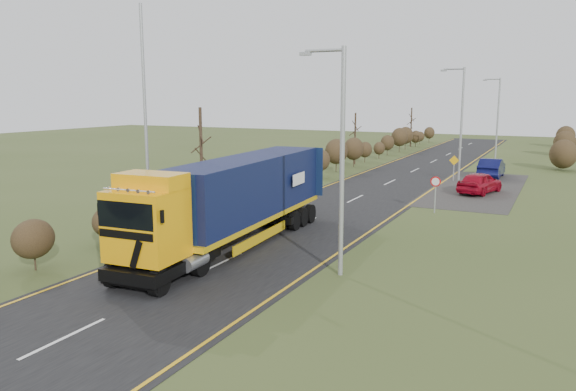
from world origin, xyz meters
The scene contains 14 objects.
ground centered at (0.00, 0.00, 0.00)m, with size 160.00×160.00×0.00m, color #3B4A1F.
road centered at (0.00, 10.00, 0.01)m, with size 8.00×120.00×0.02m, color black.
layby centered at (6.50, 20.00, 0.01)m, with size 6.00×18.00×0.02m, color #2C2927.
lane_markings centered at (0.00, 9.69, 0.03)m, with size 7.52×116.00×0.01m.
hedgerow centered at (-6.00, 7.89, 1.62)m, with size 2.24×102.04×6.05m.
lorry centered at (-0.80, -1.58, 2.28)m, with size 3.15×14.56×4.02m.
car_red_hatchback centered at (6.98, 17.92, 0.75)m, with size 1.77×4.40×1.50m, color maroon.
car_blue_sedan centered at (6.75, 26.40, 0.79)m, with size 1.67×4.80×1.58m, color #0A0D3A.
streetlight_near centered at (4.74, -3.25, 4.62)m, with size 1.80×0.18×8.43m.
streetlight_mid centered at (4.49, 23.65, 4.90)m, with size 1.90×0.18×8.90m.
streetlight_far centered at (5.31, 41.33, 4.70)m, with size 1.83×0.18×8.56m.
left_pole centered at (-7.20, 0.19, 5.59)m, with size 0.16×0.16×11.19m, color #9EA1A3.
speed_sign centered at (5.60, 9.83, 1.47)m, with size 0.59×0.10×2.14m.
warning_board centered at (4.27, 23.13, 1.25)m, with size 0.77×0.11×2.03m.
Camera 1 is at (12.13, -22.40, 6.68)m, focal length 35.00 mm.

